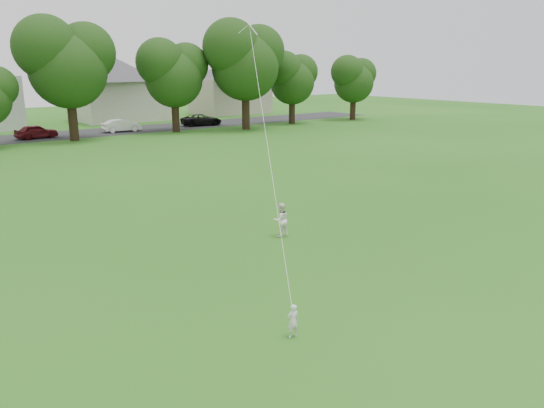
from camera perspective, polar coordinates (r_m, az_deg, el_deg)
ground at (r=15.76m, az=2.65°, el=-9.96°), size 160.00×160.00×0.00m
toddler at (r=13.44m, az=2.26°, el=-12.45°), size 0.35×0.26×0.88m
older_boy at (r=20.84m, az=0.95°, el=-1.72°), size 0.72×0.60×1.36m
kite at (r=17.15m, az=-0.65°, el=7.39°), size 3.13×5.05×12.68m
tree_row at (r=48.31m, az=-26.43°, el=13.24°), size 82.35×9.22×11.41m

